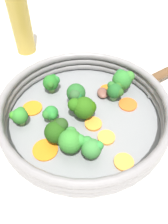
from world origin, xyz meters
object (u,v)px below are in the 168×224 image
(broccoli_floret_3, at_px, (52,82))
(oil_bottle, at_px, (19,12))
(broccoli_floret_8, at_px, (71,141))
(broccoli_floret_0, at_px, (19,116))
(carrot_slice_4, at_px, (32,108))
(broccoli_floret_6, at_px, (76,94))
(carrot_slice_3, at_px, (128,104))
(carrot_slice_5, at_px, (107,90))
(broccoli_floret_9, at_px, (123,79))
(carrot_slice_0, at_px, (93,124))
(carrot_slice_2, at_px, (45,150))
(broccoli_floret_7, at_px, (82,106))
(broccoli_floret_4, at_px, (50,114))
(broccoli_floret_5, at_px, (57,130))
(carrot_slice_6, at_px, (106,137))
(broccoli_floret_2, at_px, (115,90))
(skillet, at_px, (84,119))
(mushroom_piece_0, at_px, (103,93))
(carrot_slice_1, at_px, (124,162))
(broccoli_floret_1, at_px, (91,148))

(broccoli_floret_3, distance_m, oil_bottle, 0.22)
(broccoli_floret_8, bearing_deg, broccoli_floret_0, 154.52)
(carrot_slice_4, bearing_deg, broccoli_floret_6, 12.14)
(carrot_slice_3, xyz_separation_m, carrot_slice_5, (-0.05, 0.04, -0.00))
(broccoli_floret_8, relative_size, broccoli_floret_9, 0.98)
(carrot_slice_0, relative_size, broccoli_floret_3, 0.80)
(carrot_slice_2, bearing_deg, carrot_slice_5, 57.74)
(broccoli_floret_7, xyz_separation_m, broccoli_floret_9, (0.08, 0.09, 0.00))
(broccoli_floret_3, bearing_deg, carrot_slice_2, -83.82)
(broccoli_floret_0, height_order, broccoli_floret_4, broccoli_floret_0)
(carrot_slice_3, relative_size, carrot_slice_4, 0.94)
(carrot_slice_0, xyz_separation_m, broccoli_floret_5, (-0.06, -0.04, 0.03))
(carrot_slice_6, height_order, oil_bottle, oil_bottle)
(carrot_slice_4, bearing_deg, broccoli_floret_8, -43.45)
(carrot_slice_4, bearing_deg, broccoli_floret_2, 15.41)
(skillet, relative_size, broccoli_floret_4, 9.17)
(mushroom_piece_0, bearing_deg, broccoli_floret_6, -146.25)
(carrot_slice_1, xyz_separation_m, broccoli_floret_3, (-0.16, 0.17, 0.02))
(skillet, xyz_separation_m, carrot_slice_0, (0.02, -0.02, 0.01))
(broccoli_floret_2, distance_m, broccoli_floret_4, 0.15)
(carrot_slice_4, height_order, broccoli_floret_8, broccoli_floret_8)
(carrot_slice_1, bearing_deg, carrot_slice_6, 123.34)
(carrot_slice_6, xyz_separation_m, mushroom_piece_0, (-0.01, 0.12, 0.00))
(carrot_slice_0, bearing_deg, broccoli_floret_2, 62.64)
(broccoli_floret_2, bearing_deg, broccoli_floret_3, 175.38)
(carrot_slice_4, relative_size, broccoli_floret_9, 0.81)
(carrot_slice_6, distance_m, broccoli_floret_8, 0.07)
(carrot_slice_2, xyz_separation_m, broccoli_floret_0, (-0.06, 0.06, 0.02))
(broccoli_floret_4, xyz_separation_m, broccoli_floret_9, (0.14, 0.11, 0.01))
(broccoli_floret_1, distance_m, oil_bottle, 0.41)
(carrot_slice_5, relative_size, broccoli_floret_7, 0.62)
(skillet, bearing_deg, broccoli_floret_9, 49.45)
(broccoli_floret_6, bearing_deg, broccoli_floret_9, 31.17)
(broccoli_floret_0, height_order, broccoli_floret_6, broccoli_floret_6)
(broccoli_floret_7, bearing_deg, carrot_slice_1, -50.44)
(broccoli_floret_2, relative_size, broccoli_floret_3, 0.96)
(broccoli_floret_9, bearing_deg, mushroom_piece_0, -152.46)
(carrot_slice_0, distance_m, carrot_slice_3, 0.09)
(carrot_slice_2, bearing_deg, oil_bottle, 111.17)
(carrot_slice_0, xyz_separation_m, broccoli_floret_3, (-0.10, 0.09, 0.02))
(carrot_slice_0, xyz_separation_m, carrot_slice_2, (-0.08, -0.07, -0.00))
(mushroom_piece_0, bearing_deg, carrot_slice_6, -84.19)
(carrot_slice_2, distance_m, carrot_slice_5, 0.20)
(broccoli_floret_1, height_order, broccoli_floret_7, broccoli_floret_7)
(broccoli_floret_4, bearing_deg, carrot_slice_3, 20.60)
(broccoli_floret_0, relative_size, broccoli_floret_5, 0.78)
(carrot_slice_5, distance_m, broccoli_floret_7, 0.10)
(carrot_slice_0, distance_m, carrot_slice_4, 0.14)
(skillet, bearing_deg, broccoli_floret_0, -167.07)
(broccoli_floret_3, bearing_deg, broccoli_floret_5, -74.49)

